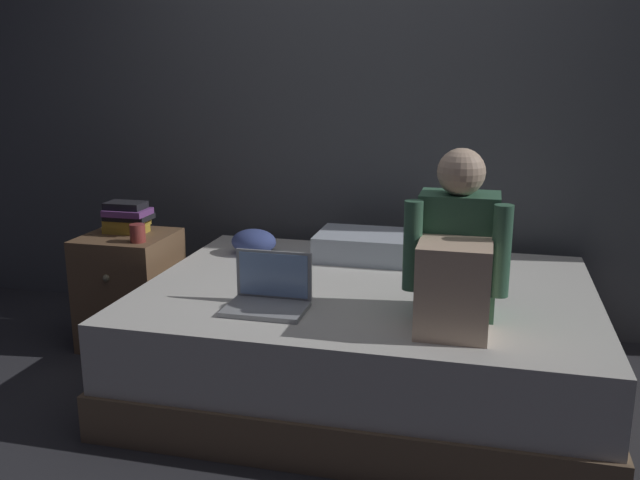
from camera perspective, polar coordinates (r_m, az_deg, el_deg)
ground_plane at (r=3.02m, az=-1.07°, el=-14.12°), size 8.00×8.00×0.00m
wall_back at (r=3.83m, az=3.61°, el=12.96°), size 5.60×0.10×2.70m
bed at (r=3.14m, az=3.90°, el=-8.11°), size 2.00×1.50×0.49m
nightstand at (r=3.75m, az=-15.47°, el=-3.98°), size 0.44×0.46×0.59m
person_sitting at (r=2.62m, az=11.27°, el=-1.46°), size 0.39×0.44×0.66m
laptop at (r=2.77m, az=-4.27°, el=-4.56°), size 0.32×0.23×0.22m
pillow at (r=3.47m, az=4.43°, el=-0.51°), size 0.56×0.36×0.13m
book_stack at (r=3.69m, az=-15.75°, el=1.83°), size 0.24×0.17×0.16m
mug at (r=3.49m, az=-14.92°, el=0.55°), size 0.08×0.08×0.09m
clothes_pile at (r=3.58m, az=-5.39°, el=-0.15°), size 0.23×0.22×0.13m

